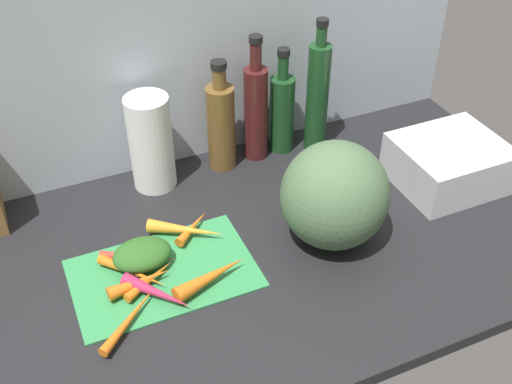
{
  "coord_description": "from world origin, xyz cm",
  "views": [
    {
      "loc": [
        -28.78,
        -92.0,
        93.04
      ],
      "look_at": [
        12.44,
        1.47,
        12.69
      ],
      "focal_mm": 43.65,
      "sensor_mm": 36.0,
      "label": 1
    }
  ],
  "objects_px": {
    "winter_squash": "(335,195)",
    "paper_towel_roll": "(151,143)",
    "carrot_0": "(193,227)",
    "carrot_2": "(185,230)",
    "carrot_4": "(157,293)",
    "carrot_6": "(211,277)",
    "carrot_7": "(138,257)",
    "carrot_3": "(139,282)",
    "cutting_board": "(163,273)",
    "bottle_1": "(256,110)",
    "bottle_3": "(317,96)",
    "dish_rack": "(449,163)",
    "carrot_5": "(133,273)",
    "bottle_2": "(282,111)",
    "carrot_8": "(130,318)",
    "bottle_0": "(221,124)",
    "carrot_1": "(150,280)"
  },
  "relations": [
    {
      "from": "carrot_2",
      "to": "bottle_0",
      "type": "bearing_deg",
      "value": 52.39
    },
    {
      "from": "carrot_1",
      "to": "dish_rack",
      "type": "distance_m",
      "value": 0.77
    },
    {
      "from": "carrot_1",
      "to": "carrot_6",
      "type": "distance_m",
      "value": 0.12
    },
    {
      "from": "bottle_1",
      "to": "bottle_0",
      "type": "bearing_deg",
      "value": -177.08
    },
    {
      "from": "carrot_1",
      "to": "bottle_2",
      "type": "bearing_deg",
      "value": 36.96
    },
    {
      "from": "carrot_5",
      "to": "bottle_2",
      "type": "relative_size",
      "value": 0.58
    },
    {
      "from": "carrot_6",
      "to": "dish_rack",
      "type": "xyz_separation_m",
      "value": [
        0.65,
        0.1,
        0.03
      ]
    },
    {
      "from": "bottle_1",
      "to": "dish_rack",
      "type": "distance_m",
      "value": 0.49
    },
    {
      "from": "carrot_0",
      "to": "carrot_2",
      "type": "distance_m",
      "value": 0.02
    },
    {
      "from": "carrot_5",
      "to": "bottle_1",
      "type": "height_order",
      "value": "bottle_1"
    },
    {
      "from": "bottle_0",
      "to": "bottle_1",
      "type": "height_order",
      "value": "bottle_1"
    },
    {
      "from": "carrot_5",
      "to": "winter_squash",
      "type": "relative_size",
      "value": 0.69
    },
    {
      "from": "carrot_5",
      "to": "carrot_7",
      "type": "relative_size",
      "value": 1.02
    },
    {
      "from": "carrot_5",
      "to": "carrot_6",
      "type": "height_order",
      "value": "carrot_6"
    },
    {
      "from": "carrot_0",
      "to": "carrot_8",
      "type": "xyz_separation_m",
      "value": [
        -0.19,
        -0.2,
        -0.0
      ]
    },
    {
      "from": "bottle_1",
      "to": "bottle_3",
      "type": "relative_size",
      "value": 0.93
    },
    {
      "from": "bottle_3",
      "to": "carrot_3",
      "type": "bearing_deg",
      "value": -150.69
    },
    {
      "from": "carrot_5",
      "to": "bottle_3",
      "type": "bearing_deg",
      "value": 26.59
    },
    {
      "from": "cutting_board",
      "to": "carrot_3",
      "type": "xyz_separation_m",
      "value": [
        -0.06,
        -0.02,
        0.02
      ]
    },
    {
      "from": "carrot_8",
      "to": "dish_rack",
      "type": "bearing_deg",
      "value": 8.88
    },
    {
      "from": "bottle_3",
      "to": "bottle_1",
      "type": "bearing_deg",
      "value": 169.92
    },
    {
      "from": "carrot_2",
      "to": "carrot_6",
      "type": "distance_m",
      "value": 0.16
    },
    {
      "from": "paper_towel_roll",
      "to": "dish_rack",
      "type": "height_order",
      "value": "paper_towel_roll"
    },
    {
      "from": "carrot_1",
      "to": "cutting_board",
      "type": "bearing_deg",
      "value": 32.24
    },
    {
      "from": "carrot_8",
      "to": "bottle_2",
      "type": "relative_size",
      "value": 0.63
    },
    {
      "from": "carrot_6",
      "to": "carrot_4",
      "type": "bearing_deg",
      "value": 177.66
    },
    {
      "from": "carrot_3",
      "to": "paper_towel_roll",
      "type": "bearing_deg",
      "value": 68.48
    },
    {
      "from": "carrot_3",
      "to": "carrot_6",
      "type": "distance_m",
      "value": 0.14
    },
    {
      "from": "carrot_2",
      "to": "carrot_3",
      "type": "bearing_deg",
      "value": -140.49
    },
    {
      "from": "winter_squash",
      "to": "carrot_7",
      "type": "bearing_deg",
      "value": 167.52
    },
    {
      "from": "carrot_6",
      "to": "paper_towel_roll",
      "type": "height_order",
      "value": "paper_towel_roll"
    },
    {
      "from": "winter_squash",
      "to": "paper_towel_roll",
      "type": "height_order",
      "value": "paper_towel_roll"
    },
    {
      "from": "cutting_board",
      "to": "paper_towel_roll",
      "type": "xyz_separation_m",
      "value": [
        0.08,
        0.31,
        0.12
      ]
    },
    {
      "from": "carrot_8",
      "to": "bottle_3",
      "type": "height_order",
      "value": "bottle_3"
    },
    {
      "from": "carrot_5",
      "to": "carrot_8",
      "type": "bearing_deg",
      "value": -107.47
    },
    {
      "from": "cutting_board",
      "to": "carrot_0",
      "type": "xyz_separation_m",
      "value": [
        0.1,
        0.09,
        0.02
      ]
    },
    {
      "from": "dish_rack",
      "to": "carrot_2",
      "type": "bearing_deg",
      "value": 174.64
    },
    {
      "from": "carrot_4",
      "to": "carrot_6",
      "type": "relative_size",
      "value": 0.93
    },
    {
      "from": "carrot_7",
      "to": "bottle_3",
      "type": "xyz_separation_m",
      "value": [
        0.55,
        0.24,
        0.14
      ]
    },
    {
      "from": "winter_squash",
      "to": "carrot_6",
      "type": "bearing_deg",
      "value": -174.13
    },
    {
      "from": "carrot_4",
      "to": "paper_towel_roll",
      "type": "height_order",
      "value": "paper_towel_roll"
    },
    {
      "from": "paper_towel_roll",
      "to": "carrot_7",
      "type": "bearing_deg",
      "value": -113.93
    },
    {
      "from": "paper_towel_roll",
      "to": "bottle_2",
      "type": "relative_size",
      "value": 0.84
    },
    {
      "from": "carrot_4",
      "to": "paper_towel_roll",
      "type": "distance_m",
      "value": 0.4
    },
    {
      "from": "carrot_3",
      "to": "carrot_4",
      "type": "xyz_separation_m",
      "value": [
        0.02,
        -0.04,
        0.0
      ]
    },
    {
      "from": "bottle_2",
      "to": "carrot_3",
      "type": "bearing_deg",
      "value": -144.12
    },
    {
      "from": "bottle_0",
      "to": "carrot_2",
      "type": "bearing_deg",
      "value": -127.61
    },
    {
      "from": "carrot_2",
      "to": "winter_squash",
      "type": "distance_m",
      "value": 0.33
    },
    {
      "from": "carrot_5",
      "to": "carrot_8",
      "type": "relative_size",
      "value": 0.92
    },
    {
      "from": "carrot_3",
      "to": "carrot_5",
      "type": "xyz_separation_m",
      "value": [
        -0.01,
        0.03,
        -0.0
      ]
    }
  ]
}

